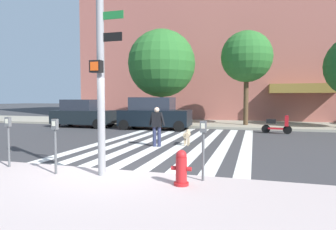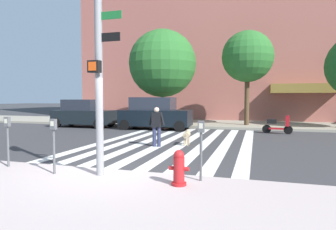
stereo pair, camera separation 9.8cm
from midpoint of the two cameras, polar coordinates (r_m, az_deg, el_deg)
ground_plane at (r=13.78m, az=0.97°, el=-5.14°), size 160.00×160.00×0.00m
sidewalk_near at (r=6.11m, az=-22.50°, el=-15.56°), size 60.00×5.00×0.15m
sidewalk_far at (r=22.66m, az=7.25°, el=-1.65°), size 80.00×6.00×0.15m
crosswalk_stripes at (r=13.72m, az=1.84°, el=-5.16°), size 6.75×11.72×0.01m
traffic_light_pole at (r=7.39m, az=-13.03°, el=14.91°), size 0.74×0.46×5.80m
fire_hydrant at (r=6.45m, az=2.56°, el=-10.17°), size 0.44×0.32×0.76m
parking_meter_curbside at (r=7.79m, az=-20.81°, el=-4.24°), size 0.14×0.11×1.36m
parking_meter_second_along at (r=9.13m, az=-28.22°, el=-3.33°), size 0.14×0.11×1.36m
parking_meter_third_along at (r=6.73m, az=6.80°, el=-5.21°), size 0.14×0.11×1.36m
parked_car_near_curb at (r=21.39m, az=-15.83°, el=0.23°), size 4.23×1.92×1.91m
parked_car_behind_first at (r=19.08m, az=-2.37°, el=0.23°), size 4.57×2.14×2.06m
parked_scooter at (r=17.87m, az=20.46°, el=-1.86°), size 1.63×0.52×1.11m
street_tree_nearest at (r=21.64m, az=-0.94°, el=9.87°), size 4.85×4.85×6.78m
street_tree_middle at (r=21.42m, az=15.19°, el=10.75°), size 3.52×3.52×6.48m
pedestrian_dog_walker at (r=12.28m, az=-1.98°, el=-1.82°), size 0.71×0.27×1.64m
dog_on_leash at (r=12.75m, az=3.88°, el=-3.82°), size 0.30×0.96×0.65m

